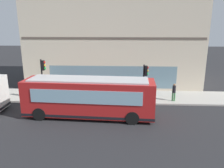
{
  "coord_description": "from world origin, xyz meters",
  "views": [
    {
      "loc": [
        -16.21,
        -1.09,
        7.0
      ],
      "look_at": [
        2.81,
        -0.14,
        1.87
      ],
      "focal_mm": 35.13,
      "sensor_mm": 36.0,
      "label": 1
    }
  ],
  "objects_px": {
    "traffic_light_near_corner": "(145,76)",
    "fire_hydrant": "(138,91)",
    "traffic_light_down_block": "(43,72)",
    "city_bus_nearside": "(89,97)",
    "pedestrian_near_building_entrance": "(174,91)",
    "pedestrian_near_hydrant": "(72,82)"
  },
  "relations": [
    {
      "from": "traffic_light_near_corner",
      "to": "traffic_light_down_block",
      "type": "distance_m",
      "value": 9.33
    },
    {
      "from": "traffic_light_near_corner",
      "to": "city_bus_nearside",
      "type": "bearing_deg",
      "value": 124.69
    },
    {
      "from": "city_bus_nearside",
      "to": "pedestrian_near_hydrant",
      "type": "distance_m",
      "value": 6.78
    },
    {
      "from": "traffic_light_near_corner",
      "to": "traffic_light_down_block",
      "type": "bearing_deg",
      "value": 89.51
    },
    {
      "from": "pedestrian_near_hydrant",
      "to": "city_bus_nearside",
      "type": "bearing_deg",
      "value": -155.66
    },
    {
      "from": "fire_hydrant",
      "to": "pedestrian_near_building_entrance",
      "type": "distance_m",
      "value": 3.63
    },
    {
      "from": "city_bus_nearside",
      "to": "pedestrian_near_hydrant",
      "type": "xyz_separation_m",
      "value": [
        6.17,
        2.79,
        -0.37
      ]
    },
    {
      "from": "city_bus_nearside",
      "to": "fire_hydrant",
      "type": "xyz_separation_m",
      "value": [
        5.21,
        -4.18,
        -1.04
      ]
    },
    {
      "from": "pedestrian_near_hydrant",
      "to": "pedestrian_near_building_entrance",
      "type": "bearing_deg",
      "value": -104.36
    },
    {
      "from": "pedestrian_near_building_entrance",
      "to": "pedestrian_near_hydrant",
      "type": "bearing_deg",
      "value": 75.64
    },
    {
      "from": "fire_hydrant",
      "to": "city_bus_nearside",
      "type": "bearing_deg",
      "value": 141.22
    },
    {
      "from": "traffic_light_near_corner",
      "to": "fire_hydrant",
      "type": "xyz_separation_m",
      "value": [
        2.01,
        0.44,
        -2.06
      ]
    },
    {
      "from": "traffic_light_down_block",
      "to": "fire_hydrant",
      "type": "xyz_separation_m",
      "value": [
        1.93,
        -8.89,
        -2.33
      ]
    },
    {
      "from": "city_bus_nearside",
      "to": "fire_hydrant",
      "type": "bearing_deg",
      "value": -38.78
    },
    {
      "from": "traffic_light_near_corner",
      "to": "pedestrian_near_building_entrance",
      "type": "relative_size",
      "value": 2.08
    },
    {
      "from": "traffic_light_near_corner",
      "to": "fire_hydrant",
      "type": "distance_m",
      "value": 2.91
    },
    {
      "from": "pedestrian_near_hydrant",
      "to": "traffic_light_near_corner",
      "type": "bearing_deg",
      "value": -111.81
    },
    {
      "from": "traffic_light_down_block",
      "to": "pedestrian_near_building_entrance",
      "type": "height_order",
      "value": "traffic_light_down_block"
    },
    {
      "from": "traffic_light_near_corner",
      "to": "pedestrian_near_building_entrance",
      "type": "xyz_separation_m",
      "value": [
        0.37,
        -2.75,
        -1.46
      ]
    },
    {
      "from": "pedestrian_near_building_entrance",
      "to": "traffic_light_near_corner",
      "type": "bearing_deg",
      "value": 97.6
    },
    {
      "from": "traffic_light_near_corner",
      "to": "pedestrian_near_hydrant",
      "type": "relative_size",
      "value": 1.95
    },
    {
      "from": "city_bus_nearside",
      "to": "pedestrian_near_building_entrance",
      "type": "bearing_deg",
      "value": -64.17
    }
  ]
}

